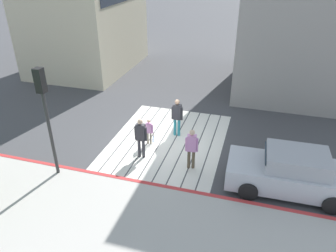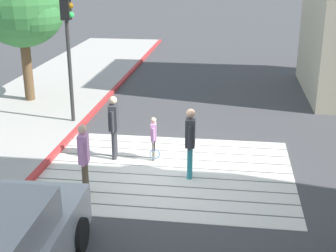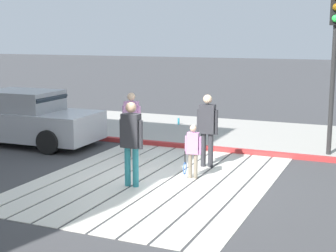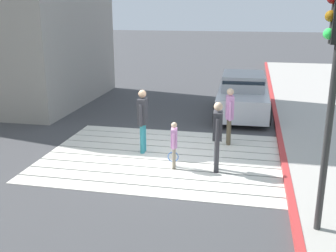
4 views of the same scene
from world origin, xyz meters
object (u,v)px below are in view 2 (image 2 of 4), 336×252
at_px(traffic_light_corner, 68,32).
at_px(pedestrian_adult_lead, 84,154).
at_px(pedestrian_adult_side, 190,138).
at_px(pedestrian_child_with_racket, 154,137).
at_px(pedestrian_adult_trailing, 114,123).
at_px(street_tree, 23,5).

bearing_deg(traffic_light_corner, pedestrian_adult_lead, -68.54).
distance_m(pedestrian_adult_side, pedestrian_child_with_racket, 1.49).
height_order(pedestrian_adult_lead, pedestrian_child_with_racket, pedestrian_adult_lead).
bearing_deg(pedestrian_adult_lead, pedestrian_adult_side, 27.37).
xyz_separation_m(traffic_light_corner, pedestrian_adult_side, (4.18, -3.55, -1.99)).
distance_m(pedestrian_adult_trailing, pedestrian_child_with_racket, 1.13).
height_order(pedestrian_adult_trailing, pedestrian_child_with_racket, pedestrian_adult_trailing).
xyz_separation_m(traffic_light_corner, street_tree, (-2.34, 2.12, 0.59)).
relative_size(pedestrian_adult_lead, pedestrian_child_with_racket, 1.40).
bearing_deg(pedestrian_adult_side, pedestrian_adult_lead, -152.63).
bearing_deg(pedestrian_adult_lead, street_tree, 121.46).
bearing_deg(pedestrian_child_with_racket, traffic_light_corner, 140.28).
distance_m(street_tree, pedestrian_adult_side, 9.02).
bearing_deg(pedestrian_adult_trailing, traffic_light_corner, 127.85).
bearing_deg(pedestrian_adult_lead, pedestrian_child_with_racket, 60.05).
distance_m(pedestrian_adult_lead, pedestrian_child_with_racket, 2.51).
distance_m(street_tree, pedestrian_child_with_racket, 7.78).
height_order(street_tree, pedestrian_child_with_racket, street_tree).
bearing_deg(pedestrian_adult_trailing, pedestrian_adult_lead, -94.51).
relative_size(pedestrian_adult_side, pedestrian_child_with_racket, 1.48).
distance_m(traffic_light_corner, pedestrian_adult_lead, 5.49).
bearing_deg(traffic_light_corner, street_tree, 137.75).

